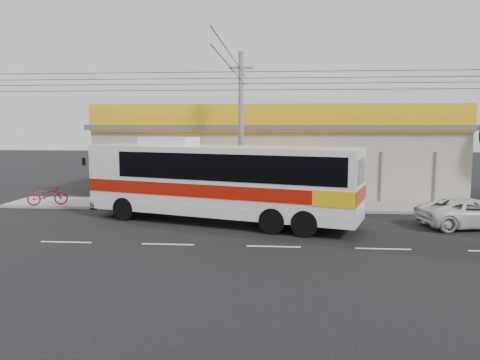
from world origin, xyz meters
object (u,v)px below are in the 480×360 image
object	(u,v)px
utility_pole	(241,80)
coach_bus	(224,178)
white_car	(472,213)
motorbike_dark	(105,192)
motorbike_red	(47,195)

from	to	relation	value
utility_pole	coach_bus	bearing A→B (deg)	-97.46
white_car	utility_pole	world-z (taller)	utility_pole
coach_bus	utility_pole	xyz separation A→B (m)	(0.49, 3.75, 4.73)
coach_bus	motorbike_dark	size ratio (longest dim) A/B	8.69
coach_bus	utility_pole	bearing A→B (deg)	100.43
motorbike_red	motorbike_dark	distance (m)	3.14
coach_bus	white_car	size ratio (longest dim) A/B	2.78
motorbike_dark	white_car	distance (m)	19.32
motorbike_red	utility_pole	world-z (taller)	utility_pole
coach_bus	white_car	world-z (taller)	coach_bus
motorbike_dark	white_car	xyz separation A→B (m)	(18.62, -5.16, 0.05)
motorbike_dark	utility_pole	distance (m)	10.31
motorbike_red	white_car	size ratio (longest dim) A/B	0.45
motorbike_red	motorbike_dark	xyz separation A→B (m)	(2.45, 1.96, -0.10)
white_car	utility_pole	bearing A→B (deg)	60.65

